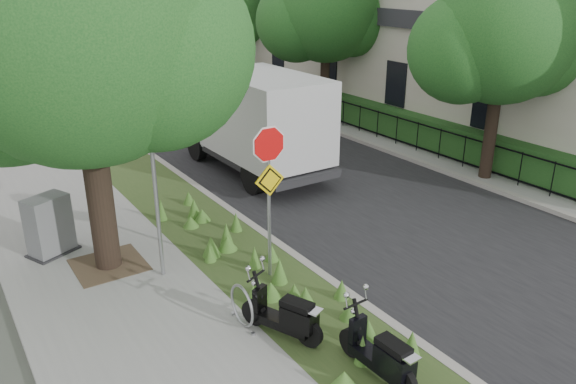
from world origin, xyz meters
The scene contains 21 objects.
ground centered at (0.00, 0.00, 0.00)m, with size 120.00×120.00×0.00m, color #4C5147.
sidewalk_near centered at (-4.25, 10.00, 0.06)m, with size 3.50×60.00×0.12m, color gray.
verge centered at (-1.50, 10.00, 0.06)m, with size 2.00×60.00×0.12m, color #324C20.
kerb_near centered at (-0.50, 10.00, 0.07)m, with size 0.20×60.00×0.13m, color #9E9991.
road centered at (3.00, 10.00, 0.01)m, with size 7.00×60.00×0.01m, color black.
kerb_far centered at (6.50, 10.00, 0.07)m, with size 0.20×60.00×0.13m, color #9E9991.
footpath_far centered at (8.20, 10.00, 0.06)m, with size 3.20×60.00×0.12m, color gray.
street_tree_main centered at (-4.08, 2.86, 4.80)m, with size 6.21×5.54×7.66m.
bare_post centered at (-3.20, 1.80, 2.12)m, with size 0.08×0.08×4.00m.
bike_hoop centered at (-2.70, -0.60, 0.50)m, with size 0.06×0.78×0.77m.
sign_assembly centered at (-1.40, 0.58, 2.33)m, with size 0.94×0.08×3.22m.
fence_far centered at (7.20, 10.00, 0.67)m, with size 0.04×24.00×1.00m.
hedge_far centered at (7.90, 10.00, 0.67)m, with size 1.00×24.00×1.10m, color #1B4318.
terrace_houses centered at (11.49, 10.00, 4.16)m, with size 7.40×26.40×8.20m.
far_tree_a centered at (6.94, 2.05, 4.13)m, with size 4.60×4.10×6.22m.
far_tree_b centered at (6.94, 10.05, 4.37)m, with size 4.83×4.31×6.56m.
far_tree_c centered at (6.94, 18.04, 3.95)m, with size 4.37×3.89×5.93m.
scooter_near centered at (-2.23, -1.37, 0.49)m, with size 0.77×1.50×0.76m.
scooter_far centered at (-1.63, -3.02, 0.49)m, with size 0.36×1.59×0.76m.
box_truck centered at (1.73, 6.46, 1.71)m, with size 2.39×5.83×2.63m.
utility_cabinet centered at (-4.84, 4.02, 0.74)m, with size 1.16×0.99×1.30m.
Camera 1 is at (-6.57, -7.90, 5.85)m, focal length 35.00 mm.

